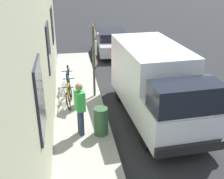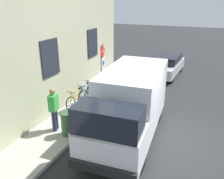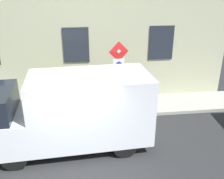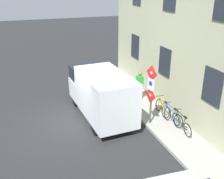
{
  "view_description": "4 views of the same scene",
  "coord_description": "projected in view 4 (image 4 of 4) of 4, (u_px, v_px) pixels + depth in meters",
  "views": [
    {
      "loc": [
        4.59,
        8.71,
        5.0
      ],
      "look_at": [
        3.23,
        0.48,
        1.29
      ],
      "focal_mm": 44.59,
      "sensor_mm": 36.0,
      "label": 1
    },
    {
      "loc": [
        -0.76,
        7.6,
        4.91
      ],
      "look_at": [
        2.63,
        -0.46,
        1.5
      ],
      "focal_mm": 37.31,
      "sensor_mm": 36.0,
      "label": 2
    },
    {
      "loc": [
        -5.75,
        -0.18,
        5.13
      ],
      "look_at": [
        3.18,
        -1.3,
        1.36
      ],
      "focal_mm": 40.93,
      "sensor_mm": 36.0,
      "label": 3
    },
    {
      "loc": [
        -2.06,
        -11.79,
        6.66
      ],
      "look_at": [
        2.39,
        0.5,
        1.28
      ],
      "focal_mm": 42.67,
      "sensor_mm": 36.0,
      "label": 4
    }
  ],
  "objects": [
    {
      "name": "sign_post_stacked",
      "position": [
        151.0,
        89.0,
        12.41
      ],
      "size": [
        0.19,
        0.55,
        2.87
      ],
      "color": "#474C47",
      "rests_on": "sidewalk_slab"
    },
    {
      "name": "building_facade",
      "position": [
        173.0,
        33.0,
        13.59
      ],
      "size": [
        0.75,
        13.69,
        8.34
      ],
      "color": "#B2B490",
      "rests_on": "ground_plane"
    },
    {
      "name": "sidewalk_slab",
      "position": [
        147.0,
        109.0,
        14.75
      ],
      "size": [
        1.83,
        15.69,
        0.14
      ],
      "primitive_type": "cube",
      "color": "#9C9B91",
      "rests_on": "ground_plane"
    },
    {
      "name": "pedestrian",
      "position": [
        140.0,
        85.0,
        15.39
      ],
      "size": [
        0.34,
        0.45,
        1.72
      ],
      "rotation": [
        0.0,
        0.0,
        3.35
      ],
      "color": "#262B47",
      "rests_on": "sidewalk_slab"
    },
    {
      "name": "bicycle_black",
      "position": [
        181.0,
        124.0,
        12.32
      ],
      "size": [
        0.46,
        1.71,
        0.89
      ],
      "rotation": [
        0.0,
        0.0,
        1.51
      ],
      "color": "black",
      "rests_on": "sidewalk_slab"
    },
    {
      "name": "ground_plane",
      "position": [
        71.0,
        123.0,
        13.43
      ],
      "size": [
        80.0,
        80.0,
        0.0
      ],
      "primitive_type": "plane",
      "color": "#252627"
    },
    {
      "name": "delivery_van",
      "position": [
        101.0,
        93.0,
        13.62
      ],
      "size": [
        2.3,
        5.43,
        2.5
      ],
      "rotation": [
        0.0,
        0.0,
        1.63
      ],
      "color": "white",
      "rests_on": "ground_plane"
    },
    {
      "name": "bicycle_orange",
      "position": [
        163.0,
        108.0,
        13.8
      ],
      "size": [
        0.46,
        1.72,
        0.89
      ],
      "rotation": [
        0.0,
        0.0,
        1.49
      ],
      "color": "black",
      "rests_on": "sidewalk_slab"
    },
    {
      "name": "litter_bin",
      "position": [
        129.0,
        93.0,
        15.47
      ],
      "size": [
        0.44,
        0.44,
        0.9
      ],
      "primitive_type": "cylinder",
      "color": "#2D5133",
      "rests_on": "sidewalk_slab"
    },
    {
      "name": "bicycle_blue",
      "position": [
        172.0,
        115.0,
        13.06
      ],
      "size": [
        0.46,
        1.71,
        0.89
      ],
      "rotation": [
        0.0,
        0.0,
        1.63
      ],
      "color": "black",
      "rests_on": "sidewalk_slab"
    }
  ]
}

